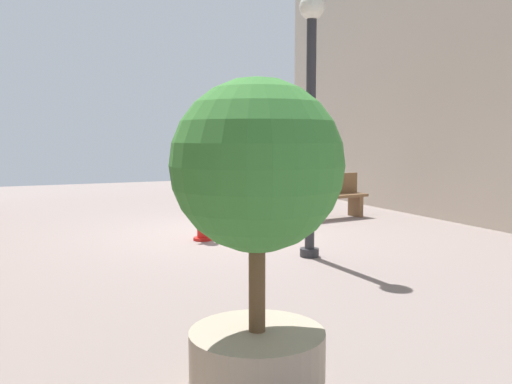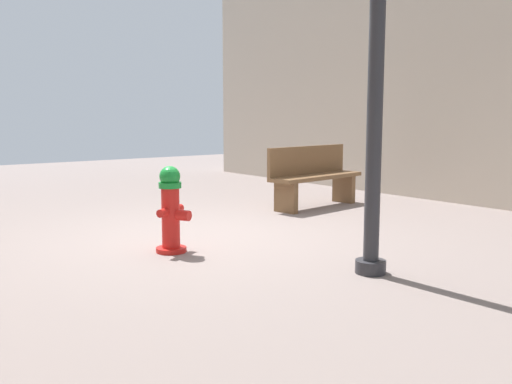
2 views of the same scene
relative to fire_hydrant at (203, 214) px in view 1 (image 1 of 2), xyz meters
name	(u,v)px [view 1 (image 1 of 2)]	position (x,y,z in m)	size (l,w,h in m)	color
ground_plane	(230,233)	(-0.67, -0.46, -0.46)	(23.40, 23.40, 0.00)	gray
fire_hydrant	(203,214)	(0.00, 0.00, 0.00)	(0.40, 0.38, 0.91)	red
bench_near	(328,195)	(-3.24, -1.26, 0.04)	(1.81, 0.65, 0.95)	brown
planter_tree	(257,210)	(1.43, 5.48, 0.83)	(1.12, 1.12, 2.13)	tan
street_lamp	(311,96)	(-1.04, 1.82, 1.87)	(0.36, 0.36, 3.74)	#2D2D33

